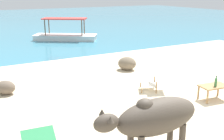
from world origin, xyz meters
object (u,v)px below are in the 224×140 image
(cow, at_px, (155,117))
(deck_chair_near, at_px, (154,78))
(low_bench_table, at_px, (214,88))
(bottle, at_px, (216,82))
(boat_white, at_px, (65,35))

(cow, relative_size, deck_chair_near, 2.16)
(low_bench_table, distance_m, bottle, 0.20)
(low_bench_table, relative_size, boat_white, 0.22)
(bottle, distance_m, deck_chair_near, 1.71)
(low_bench_table, bearing_deg, cow, -148.98)
(cow, relative_size, low_bench_table, 2.49)
(bottle, bearing_deg, cow, -156.95)
(deck_chair_near, bearing_deg, boat_white, -62.59)
(low_bench_table, xyz_separation_m, deck_chair_near, (-0.96, 1.35, 0.05))
(bottle, height_order, deck_chair_near, bottle)
(bottle, xyz_separation_m, boat_white, (-0.27, 10.88, -0.27))
(deck_chair_near, height_order, boat_white, boat_white)
(bottle, distance_m, boat_white, 10.89)
(boat_white, bearing_deg, cow, 110.85)
(low_bench_table, relative_size, bottle, 2.73)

